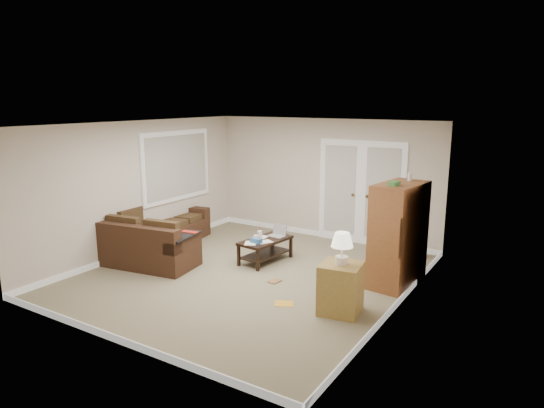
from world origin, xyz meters
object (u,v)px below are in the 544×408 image
Objects in this scene: sectional_sofa at (157,238)px; side_cabinet at (341,284)px; tv_armoire at (398,234)px; coffee_table at (266,249)px.

sectional_sofa is 4.05m from side_cabinet.
tv_armoire reaches higher than sectional_sofa.
coffee_table is 0.62× the size of tv_armoire.
tv_armoire is 1.52m from side_cabinet.
sectional_sofa is at bearing 163.39° from side_cabinet.
side_cabinet is (4.01, -0.56, 0.10)m from sectional_sofa.
sectional_sofa is at bearing -153.46° from coffee_table.
coffee_table is at bearing 139.17° from side_cabinet.
sectional_sofa is 2.12m from coffee_table.
sectional_sofa is 2.35× the size of side_cabinet.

